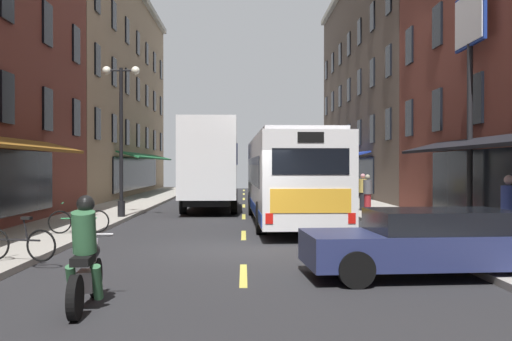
{
  "coord_description": "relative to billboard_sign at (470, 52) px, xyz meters",
  "views": [
    {
      "loc": [
        0.01,
        -14.81,
        2.09
      ],
      "look_at": [
        0.37,
        2.8,
        1.95
      ],
      "focal_mm": 41.69,
      "sensor_mm": 36.0,
      "label": 1
    }
  ],
  "objects": [
    {
      "name": "ground_plane",
      "position": [
        -7.05,
        -3.55,
        -5.69
      ],
      "size": [
        34.8,
        80.0,
        0.1
      ],
      "primitive_type": "cube",
      "color": "#28282B"
    },
    {
      "name": "lane_centre_dashes",
      "position": [
        -7.05,
        -3.8,
        -5.64
      ],
      "size": [
        0.14,
        73.9,
        0.01
      ],
      "color": "#DBCC4C",
      "rests_on": "ground"
    },
    {
      "name": "sidewalk_left",
      "position": [
        -12.95,
        -3.55,
        -5.57
      ],
      "size": [
        3.0,
        80.0,
        0.14
      ],
      "primitive_type": "cube",
      "color": "#A39E93",
      "rests_on": "ground"
    },
    {
      "name": "sidewalk_right",
      "position": [
        -1.15,
        -3.55,
        -5.57
      ],
      "size": [
        3.0,
        80.0,
        0.14
      ],
      "primitive_type": "cube",
      "color": "#A39E93",
      "rests_on": "ground"
    },
    {
      "name": "billboard_sign",
      "position": [
        0.0,
        0.0,
        0.0
      ],
      "size": [
        0.4,
        2.36,
        7.38
      ],
      "color": "black",
      "rests_on": "sidewalk_right"
    },
    {
      "name": "transit_bus",
      "position": [
        -5.43,
        3.02,
        -3.96
      ],
      "size": [
        2.86,
        11.56,
        3.2
      ],
      "color": "silver",
      "rests_on": "ground"
    },
    {
      "name": "box_truck",
      "position": [
        -8.59,
        9.15,
        -3.53
      ],
      "size": [
        2.56,
        8.44,
        4.12
      ],
      "color": "white",
      "rests_on": "ground"
    },
    {
      "name": "sedan_near",
      "position": [
        -3.5,
        -7.31,
        -4.98
      ],
      "size": [
        4.82,
        2.25,
        1.26
      ],
      "color": "navy",
      "rests_on": "ground"
    },
    {
      "name": "sedan_mid",
      "position": [
        -8.76,
        19.87,
        -4.95
      ],
      "size": [
        1.99,
        4.68,
        1.35
      ],
      "color": "silver",
      "rests_on": "ground"
    },
    {
      "name": "motorcycle_rider",
      "position": [
        -9.35,
        -9.66,
        -4.93
      ],
      "size": [
        0.62,
        2.07,
        1.66
      ],
      "color": "black",
      "rests_on": "ground"
    },
    {
      "name": "bicycle_near",
      "position": [
        -11.66,
        -6.14,
        -5.14
      ],
      "size": [
        1.68,
        0.55,
        0.91
      ],
      "color": "black",
      "rests_on": "sidewalk_left"
    },
    {
      "name": "bicycle_mid",
      "position": [
        -11.81,
        -1.12,
        -5.14
      ],
      "size": [
        1.69,
        0.53,
        0.91
      ],
      "color": "black",
      "rests_on": "sidewalk_left"
    },
    {
      "name": "pedestrian_mid",
      "position": [
        -0.81,
        -4.54,
        -4.61
      ],
      "size": [
        0.36,
        0.36,
        1.73
      ],
      "rotation": [
        0.0,
        0.0,
        4.83
      ],
      "color": "#4C4C51",
      "rests_on": "sidewalk_right"
    },
    {
      "name": "pedestrian_far",
      "position": [
        -1.86,
        7.41,
        -4.68
      ],
      "size": [
        0.36,
        0.36,
        1.61
      ],
      "rotation": [
        0.0,
        0.0,
        5.54
      ],
      "color": "black",
      "rests_on": "sidewalk_right"
    },
    {
      "name": "pedestrian_rear",
      "position": [
        -1.88,
        6.28,
        -4.69
      ],
      "size": [
        0.36,
        0.36,
        1.59
      ],
      "rotation": [
        0.0,
        0.0,
        6.14
      ],
      "color": "maroon",
      "rests_on": "sidewalk_right"
    },
    {
      "name": "street_lamp_twin",
      "position": [
        -11.74,
        4.44,
        -2.33
      ],
      "size": [
        1.42,
        0.32,
        5.75
      ],
      "color": "black",
      "rests_on": "sidewalk_left"
    }
  ]
}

